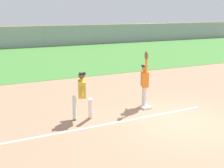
{
  "coord_description": "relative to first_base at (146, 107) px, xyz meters",
  "views": [
    {
      "loc": [
        -5.91,
        -7.29,
        3.77
      ],
      "look_at": [
        -1.64,
        2.13,
        1.05
      ],
      "focal_mm": 44.77,
      "sensor_mm": 36.0,
      "label": 1
    }
  ],
  "objects": [
    {
      "name": "baseball",
      "position": [
        -0.01,
        0.36,
        1.58
      ],
      "size": [
        0.07,
        0.07,
        0.07
      ],
      "primitive_type": "sphere",
      "color": "white"
    },
    {
      "name": "fielder",
      "position": [
        0.04,
        0.19,
        1.08
      ],
      "size": [
        0.43,
        0.87,
        2.28
      ],
      "rotation": [
        0.0,
        0.0,
        2.77
      ],
      "color": "silver",
      "rests_on": "ground_plane"
    },
    {
      "name": "ground_plane",
      "position": [
        0.33,
        -1.76,
        -0.04
      ],
      "size": [
        74.52,
        74.52,
        0.0
      ],
      "primitive_type": "plane",
      "color": "tan"
    },
    {
      "name": "first_base",
      "position": [
        0.0,
        0.0,
        0.0
      ],
      "size": [
        0.39,
        0.39,
        0.08
      ],
      "primitive_type": "cube",
      "rotation": [
        0.0,
        0.0,
        0.03
      ],
      "color": "white",
      "rests_on": "ground_plane"
    },
    {
      "name": "outfield_fence",
      "position": [
        0.33,
        21.56,
        1.07
      ],
      "size": [
        53.88,
        0.08,
        2.21
      ],
      "color": "#93999E",
      "rests_on": "ground_plane"
    },
    {
      "name": "chalk_foul_line",
      "position": [
        -4.0,
        -0.9,
        -0.04
      ],
      "size": [
        12.0,
        0.34,
        0.01
      ],
      "primitive_type": "cube",
      "rotation": [
        0.0,
        0.0,
        0.02
      ],
      "color": "white",
      "rests_on": "ground_plane"
    },
    {
      "name": "parked_car_silver",
      "position": [
        4.27,
        25.37,
        0.63
      ],
      "size": [
        4.57,
        2.47,
        1.25
      ],
      "rotation": [
        0.0,
        0.0,
        0.1
      ],
      "color": "#B7B7BC",
      "rests_on": "ground_plane"
    },
    {
      "name": "outfield_grass",
      "position": [
        0.33,
        13.84,
        -0.04
      ],
      "size": [
        53.8,
        15.45,
        0.01
      ],
      "primitive_type": "cube",
      "color": "#478438",
      "rests_on": "ground_plane"
    },
    {
      "name": "runner",
      "position": [
        -2.66,
        -0.07,
        0.96
      ],
      "size": [
        0.76,
        0.83,
        1.72
      ],
      "rotation": [
        0.0,
        0.0,
        -0.31
      ],
      "color": "white",
      "rests_on": "ground_plane"
    },
    {
      "name": "parked_car_black",
      "position": [
        0.26,
        25.86,
        0.63
      ],
      "size": [
        4.56,
        2.43,
        1.25
      ],
      "rotation": [
        0.0,
        0.0,
        -0.09
      ],
      "color": "black",
      "rests_on": "ground_plane"
    }
  ]
}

